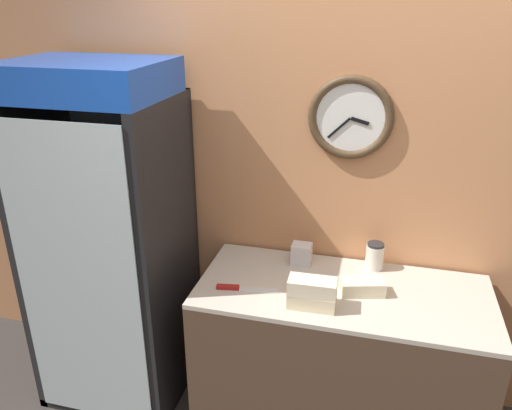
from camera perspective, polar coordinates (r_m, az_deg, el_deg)
The scene contains 9 objects.
wall_back at distance 2.80m, azimuth 11.31°, elevation 2.87°, with size 5.20×0.10×2.70m.
prep_counter at distance 2.91m, azimuth 9.33°, elevation -16.89°, with size 1.51×0.68×0.89m.
beverage_cooler at distance 2.97m, azimuth -16.08°, elevation -1.90°, with size 0.80×0.70×2.00m.
sandwich_stack_bottom at distance 2.48m, azimuth 6.38°, elevation -10.73°, with size 0.23×0.12×0.08m.
sandwich_stack_middle at distance 2.44m, azimuth 6.46°, elevation -9.25°, with size 0.24×0.12×0.08m.
sandwich_flat_left at distance 2.62m, azimuth 12.03°, elevation -9.15°, with size 0.24×0.16×0.08m.
chefs_knife at distance 2.61m, azimuth -2.01°, elevation -9.48°, with size 0.32×0.09×0.02m.
condiment_jar at distance 2.85m, azimuth 13.41°, elevation -5.69°, with size 0.10×0.10×0.15m.
napkin_dispenser at distance 2.83m, azimuth 5.23°, elevation -5.59°, with size 0.11×0.09×0.12m.
Camera 1 is at (0.12, -1.36, 2.29)m, focal length 35.00 mm.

